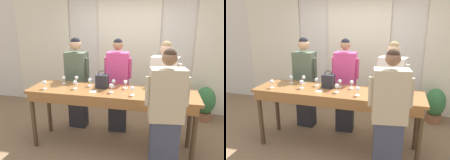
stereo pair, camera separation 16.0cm
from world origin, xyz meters
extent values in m
plane|color=#846647|center=(0.00, 0.00, 0.00)|extent=(18.00, 18.00, 0.00)
cube|color=silver|center=(0.00, 1.82, 1.40)|extent=(12.00, 0.06, 2.80)
cube|color=#EFE5C6|center=(-2.12, 1.75, 1.34)|extent=(1.39, 0.03, 2.69)
cube|color=#EFE5C6|center=(0.00, 1.75, 1.34)|extent=(1.39, 0.03, 2.69)
cube|color=brown|center=(0.00, 0.00, 0.98)|extent=(2.65, 0.67, 0.05)
cube|color=brown|center=(0.00, -0.32, 0.89)|extent=(2.54, 0.03, 0.12)
cylinder|color=#4C3823|center=(-1.25, -0.26, 0.48)|extent=(0.07, 0.07, 0.95)
cylinder|color=#4C3823|center=(1.25, -0.26, 0.48)|extent=(0.07, 0.07, 0.95)
cylinder|color=#4C3823|center=(-1.25, 0.26, 0.48)|extent=(0.07, 0.07, 0.95)
cylinder|color=#4C3823|center=(1.25, 0.26, 0.48)|extent=(0.07, 0.07, 0.95)
cylinder|color=black|center=(0.89, -0.08, 1.10)|extent=(0.08, 0.08, 0.19)
cone|color=black|center=(0.89, -0.08, 1.22)|extent=(0.08, 0.08, 0.05)
cylinder|color=black|center=(0.89, -0.08, 1.28)|extent=(0.03, 0.03, 0.09)
cylinder|color=beige|center=(0.89, -0.08, 1.09)|extent=(0.09, 0.09, 0.08)
cube|color=#232328|center=(-0.17, 0.10, 1.11)|extent=(0.19, 0.14, 0.22)
torus|color=#232328|center=(-0.17, 0.10, 1.22)|extent=(0.13, 0.01, 0.13)
cylinder|color=white|center=(0.20, 0.17, 1.00)|extent=(0.07, 0.07, 0.00)
cylinder|color=white|center=(0.20, 0.17, 1.04)|extent=(0.01, 0.01, 0.07)
sphere|color=white|center=(0.20, 0.17, 1.10)|extent=(0.06, 0.06, 0.06)
cylinder|color=white|center=(0.02, -0.08, 1.00)|extent=(0.07, 0.07, 0.00)
cylinder|color=white|center=(0.02, -0.08, 1.04)|extent=(0.01, 0.01, 0.07)
sphere|color=white|center=(0.02, -0.08, 1.10)|extent=(0.06, 0.06, 0.06)
cylinder|color=white|center=(-0.58, -0.04, 1.00)|extent=(0.07, 0.07, 0.00)
cylinder|color=white|center=(-0.58, -0.04, 1.04)|extent=(0.01, 0.01, 0.07)
sphere|color=white|center=(-0.58, -0.04, 1.10)|extent=(0.06, 0.06, 0.06)
sphere|color=maroon|center=(-0.58, -0.04, 1.09)|extent=(0.04, 0.04, 0.04)
cylinder|color=white|center=(-1.05, -0.15, 1.00)|extent=(0.07, 0.07, 0.00)
cylinder|color=white|center=(-1.05, -0.15, 1.04)|extent=(0.01, 0.01, 0.07)
sphere|color=white|center=(-1.05, -0.15, 1.10)|extent=(0.06, 0.06, 0.06)
cylinder|color=white|center=(-0.88, 0.18, 1.00)|extent=(0.07, 0.07, 0.00)
cylinder|color=white|center=(-0.88, 0.18, 1.04)|extent=(0.01, 0.01, 0.07)
sphere|color=white|center=(-0.88, 0.18, 1.10)|extent=(0.06, 0.06, 0.06)
cylinder|color=white|center=(0.35, -0.14, 1.00)|extent=(0.07, 0.07, 0.00)
cylinder|color=white|center=(0.35, -0.14, 1.04)|extent=(0.01, 0.01, 0.07)
sphere|color=white|center=(0.35, -0.14, 1.10)|extent=(0.06, 0.06, 0.06)
sphere|color=maroon|center=(0.35, -0.14, 1.09)|extent=(0.04, 0.04, 0.04)
cylinder|color=white|center=(0.88, 0.13, 1.00)|extent=(0.07, 0.07, 0.00)
cylinder|color=white|center=(0.88, 0.13, 1.04)|extent=(0.01, 0.01, 0.07)
sphere|color=white|center=(0.88, 0.13, 1.10)|extent=(0.06, 0.06, 0.06)
cylinder|color=white|center=(-0.40, 0.15, 1.00)|extent=(0.07, 0.07, 0.00)
cylinder|color=white|center=(-0.40, 0.15, 1.04)|extent=(0.01, 0.01, 0.07)
sphere|color=white|center=(-0.40, 0.15, 1.10)|extent=(0.06, 0.06, 0.06)
cylinder|color=white|center=(0.00, 0.17, 1.00)|extent=(0.07, 0.07, 0.00)
cylinder|color=white|center=(0.00, 0.17, 1.04)|extent=(0.01, 0.01, 0.07)
sphere|color=white|center=(0.00, 0.17, 1.10)|extent=(0.06, 0.06, 0.06)
cylinder|color=white|center=(-0.67, 0.24, 1.00)|extent=(0.07, 0.07, 0.00)
cylinder|color=white|center=(-0.67, 0.24, 1.04)|extent=(0.01, 0.01, 0.07)
sphere|color=white|center=(-0.67, 0.24, 1.10)|extent=(0.06, 0.06, 0.06)
cylinder|color=white|center=(0.59, 0.21, 1.00)|extent=(0.07, 0.07, 0.00)
cylinder|color=white|center=(0.59, 0.21, 1.04)|extent=(0.01, 0.01, 0.07)
sphere|color=white|center=(0.59, 0.21, 1.10)|extent=(0.06, 0.06, 0.06)
cube|color=white|center=(-0.26, -0.12, 1.00)|extent=(0.12, 0.12, 0.00)
cylinder|color=maroon|center=(-0.09, -0.14, 1.00)|extent=(0.03, 0.14, 0.01)
cube|color=#28282D|center=(-0.80, 0.59, 0.42)|extent=(0.34, 0.24, 0.83)
cube|color=#4C5B47|center=(-0.80, 0.59, 1.16)|extent=(0.40, 0.28, 0.66)
sphere|color=tan|center=(-0.80, 0.59, 1.63)|extent=(0.21, 0.21, 0.21)
sphere|color=black|center=(-0.80, 0.59, 1.66)|extent=(0.18, 0.18, 0.18)
cylinder|color=#4C5B47|center=(-0.59, 0.58, 1.21)|extent=(0.07, 0.07, 0.36)
cylinder|color=#4C5B47|center=(-1.01, 0.60, 1.21)|extent=(0.07, 0.07, 0.36)
cube|color=#28282D|center=(-0.01, 0.59, 0.42)|extent=(0.34, 0.23, 0.84)
cube|color=#C63D7A|center=(-0.01, 0.59, 1.18)|extent=(0.40, 0.27, 0.67)
sphere|color=#9E7051|center=(-0.01, 0.59, 1.64)|extent=(0.19, 0.19, 0.19)
sphere|color=black|center=(-0.01, 0.59, 1.67)|extent=(0.16, 0.16, 0.16)
cylinder|color=#C63D7A|center=(0.20, 0.61, 1.23)|extent=(0.07, 0.07, 0.37)
cylinder|color=#C63D7A|center=(-0.22, 0.58, 1.23)|extent=(0.07, 0.07, 0.37)
cube|color=brown|center=(0.81, 0.59, 0.41)|extent=(0.42, 0.31, 0.82)
cube|color=silver|center=(0.81, 0.59, 1.14)|extent=(0.50, 0.36, 0.65)
sphere|color=#DBAD89|center=(0.81, 0.59, 1.60)|extent=(0.21, 0.21, 0.21)
sphere|color=#93754C|center=(0.81, 0.59, 1.64)|extent=(0.18, 0.18, 0.18)
cylinder|color=silver|center=(1.05, 0.53, 1.19)|extent=(0.09, 0.09, 0.36)
cylinder|color=silver|center=(0.58, 0.66, 1.19)|extent=(0.09, 0.09, 0.36)
cube|color=#383D51|center=(0.83, -0.56, 0.42)|extent=(0.39, 0.25, 0.85)
cube|color=tan|center=(0.83, -0.56, 1.18)|extent=(0.45, 0.29, 0.67)
sphere|color=brown|center=(0.83, -0.56, 1.65)|extent=(0.18, 0.18, 0.18)
sphere|color=#332319|center=(0.83, -0.56, 1.68)|extent=(0.16, 0.16, 0.16)
cylinder|color=tan|center=(0.60, -0.59, 1.23)|extent=(0.08, 0.08, 0.37)
cylinder|color=tan|center=(1.06, -0.52, 1.23)|extent=(0.08, 0.08, 0.37)
cylinder|color=#935B3D|center=(1.69, 1.40, 0.09)|extent=(0.30, 0.30, 0.18)
ellipsoid|color=#38753D|center=(1.69, 1.40, 0.44)|extent=(0.40, 0.40, 0.57)
camera|label=1|loc=(0.73, -3.16, 2.10)|focal=35.00mm
camera|label=2|loc=(0.88, -3.12, 2.10)|focal=35.00mm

